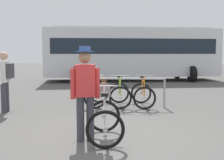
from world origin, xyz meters
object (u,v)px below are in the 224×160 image
Objects in this scene: featured_bicycle at (104,112)px; pedestrian_with_backpack at (5,78)px; bus_distant at (131,51)px; person_with_featured_bike at (85,89)px; racked_bike_white at (97,94)px; racked_bike_lime at (120,94)px; racked_bike_orange at (143,94)px.

featured_bicycle is 3.63m from pedestrian_with_backpack.
bus_distant is (0.11, 11.43, 1.25)m from featured_bicycle.
featured_bicycle is 0.61m from person_with_featured_bike.
person_with_featured_bike is at bearing -84.35° from racked_bike_white.
racked_bike_lime is 0.11× the size of bus_distant.
featured_bicycle reaches higher than racked_bike_lime.
racked_bike_lime is at bearing -178.28° from racked_bike_orange.
racked_bike_lime is 3.26m from featured_bicycle.
person_with_featured_bike is 0.17× the size of bus_distant.
bus_distant is at bearing 94.42° from racked_bike_orange.
bus_distant is at bearing 87.91° from person_with_featured_bike.
racked_bike_white is 0.98× the size of racked_bike_orange.
racked_bike_lime is at bearing 89.32° from featured_bicycle.
pedestrian_with_backpack is at bearing -161.43° from racked_bike_orange.
racked_bike_lime and racked_bike_orange have the same top height.
pedestrian_with_backpack is at bearing 145.74° from featured_bicycle.
pedestrian_with_backpack is at bearing 139.69° from person_with_featured_bike.
bus_distant is at bearing 89.46° from featured_bicycle.
racked_bike_orange is at bearing 1.72° from racked_bike_lime.
bus_distant reaches higher than racked_bike_orange.
racked_bike_white is 1.40m from racked_bike_orange.
bus_distant is at bearing 84.64° from racked_bike_white.
racked_bike_orange is 0.71× the size of pedestrian_with_backpack.
person_with_featured_bike is at bearing -92.09° from bus_distant.
racked_bike_lime is 0.68× the size of person_with_featured_bike.
pedestrian_with_backpack is (-2.31, -1.21, 0.57)m from racked_bike_white.
pedestrian_with_backpack reaches higher than racked_bike_lime.
racked_bike_white is 0.66× the size of person_with_featured_bike.
bus_distant reaches higher than person_with_featured_bike.
racked_bike_orange is 3.36m from featured_bicycle.
featured_bicycle is at bearing -34.26° from pedestrian_with_backpack.
racked_bike_lime is at bearing 22.14° from pedestrian_with_backpack.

